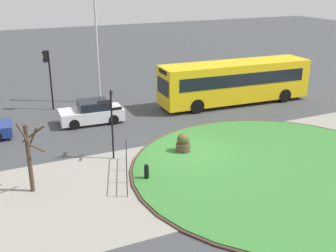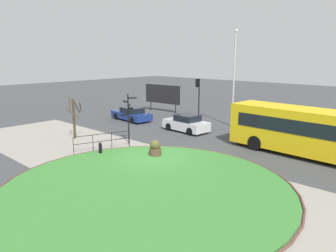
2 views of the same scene
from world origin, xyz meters
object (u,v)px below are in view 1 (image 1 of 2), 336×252
Objects in this scene: signpost_directional at (111,118)px; bollard_foreground at (147,172)px; traffic_light_near at (47,67)px; planter_near_signpost at (183,144)px; street_tree_bare at (30,154)px; bus_yellow at (235,81)px; car_near_lane at (92,113)px; lamppost_tall at (97,40)px.

signpost_directional reaches higher than bollard_foreground.
traffic_light_near is 11.97m from planter_near_signpost.
street_tree_bare is (-2.91, -11.60, -1.27)m from traffic_light_near.
bus_yellow is 17.10m from street_tree_bare.
planter_near_signpost is at bearing 108.14° from traffic_light_near.
car_near_lane is at bearing 84.86° from signpost_directional.
bus_yellow is at bearing -177.30° from car_near_lane.
bollard_foreground is 13.13m from traffic_light_near.
bollard_foreground is 0.07× the size of bus_yellow.
car_near_lane is at bearing -112.64° from lamppost_tall.
bus_yellow is 2.73× the size of traffic_light_near.
signpost_directional is 4.04m from planter_near_signpost.
bollard_foreground is at bearing 94.25° from car_near_lane.
lamppost_tall is 2.64× the size of street_tree_bare.
lamppost_tall is at bearing 82.65° from bollard_foreground.
car_near_lane reaches higher than bollard_foreground.
bollard_foreground is 5.15m from street_tree_bare.
car_near_lane is 0.98× the size of traffic_light_near.
bollard_foreground is 0.19× the size of traffic_light_near.
signpost_directional is 3.51m from bollard_foreground.
car_near_lane reaches higher than planter_near_signpost.
bus_yellow is at bearing 26.20° from street_tree_bare.
street_tree_bare is (-15.34, -7.55, 0.12)m from bus_yellow.
bollard_foreground is at bearing -97.35° from lamppost_tall.
bus_yellow is 10.43× the size of planter_near_signpost.
bollard_foreground is 13.89m from lamppost_tall.
car_near_lane is 4.90m from traffic_light_near.
planter_near_signpost is at bearing 35.30° from bollard_foreground.
bollard_foreground is at bearing -13.07° from street_tree_bare.
lamppost_tall is (-8.80, 4.48, 2.93)m from bus_yellow.
lamppost_tall reaches higher than car_near_lane.
signpost_directional is 1.13× the size of street_tree_bare.
bollard_foreground is 3.61m from planter_near_signpost.
traffic_light_near is 3.96m from lamppost_tall.
traffic_light_near reaches higher than signpost_directional.
traffic_light_near is (-1.82, 3.89, 2.35)m from car_near_lane.
planter_near_signpost is at bearing 117.89° from car_near_lane.
lamppost_tall reaches higher than traffic_light_near.
signpost_directional reaches higher than street_tree_bare.
traffic_light_near is at bearing 98.61° from bollard_foreground.
lamppost_tall reaches higher than planter_near_signpost.
traffic_light_near reaches higher than street_tree_bare.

